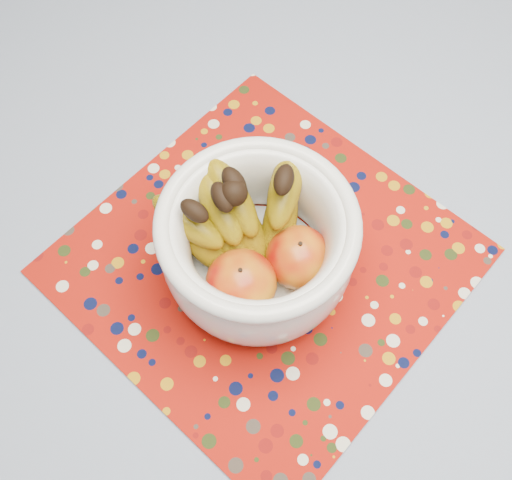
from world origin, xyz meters
TOP-DOWN VIEW (x-y plane):
  - table at (0.00, 0.00)m, footprint 1.20×1.20m
  - tablecloth at (0.00, 0.00)m, footprint 1.32×1.32m
  - placemat at (-0.12, -0.02)m, footprint 0.61×0.61m
  - fruit_bowl at (-0.14, -0.02)m, footprint 0.27×0.24m

SIDE VIEW (x-z plane):
  - table at x=0.00m, z-range 0.30..1.05m
  - tablecloth at x=0.00m, z-range 0.75..0.76m
  - placemat at x=-0.12m, z-range 0.76..0.76m
  - fruit_bowl at x=-0.14m, z-range 0.76..0.93m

